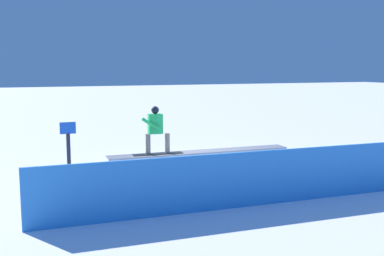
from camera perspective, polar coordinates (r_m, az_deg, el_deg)
name	(u,v)px	position (r m, az deg, el deg)	size (l,w,h in m)	color
ground_plane	(201,171)	(13.80, 1.07, -5.40)	(120.00, 120.00, 0.00)	white
grind_box	(201,162)	(13.74, 1.07, -4.27)	(5.58, 0.71, 0.61)	white
snowboarder	(156,129)	(13.13, -4.51, -0.06)	(1.47, 0.42, 1.39)	black
safety_fence	(261,178)	(10.52, 8.58, -6.16)	(10.18, 0.06, 1.25)	#2F86E2
trail_marker	(69,152)	(12.24, -15.07, -2.95)	(0.40, 0.10, 1.71)	#262628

